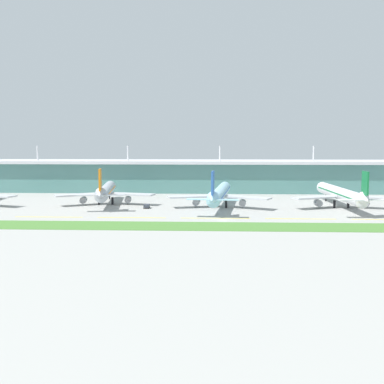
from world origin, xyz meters
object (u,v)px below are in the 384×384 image
object	(u,v)px
airliner_near_middle	(106,191)
pushback_tug	(147,206)
airliner_center	(220,194)
airliner_far_middle	(341,194)

from	to	relation	value
airliner_near_middle	pushback_tug	bearing A→B (deg)	-31.01
airliner_center	airliner_far_middle	size ratio (longest dim) A/B	1.02
airliner_center	pushback_tug	bearing A→B (deg)	-171.45
airliner_center	pushback_tug	distance (m)	34.61
airliner_near_middle	pushback_tug	distance (m)	26.20
airliner_far_middle	pushback_tug	distance (m)	90.57
airliner_center	pushback_tug	world-z (taller)	airliner_center
airliner_far_middle	pushback_tug	xyz separation A→B (m)	(-90.20, -6.15, -5.36)
airliner_near_middle	airliner_center	bearing A→B (deg)	-8.29
airliner_far_middle	airliner_near_middle	bearing A→B (deg)	176.40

